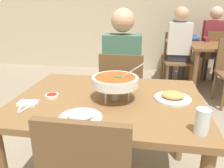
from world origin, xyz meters
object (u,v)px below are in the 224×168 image
(chair_bg_middle, at_px, (214,53))
(sauce_dish, at_px, (52,96))
(dining_table_far, at_px, (222,53))
(patron_bg_left, at_px, (180,39))
(dining_table_main, at_px, (108,112))
(drink_glass, at_px, (202,123))
(diner_main, at_px, (123,67))
(chair_diner_main, at_px, (122,90))
(chair_bg_right, at_px, (177,56))
(appetizer_plate, at_px, (173,97))
(rice_plate, at_px, (80,116))
(chair_bg_left, at_px, (179,52))
(curry_bowl, at_px, (115,81))
(patron_bg_middle, at_px, (213,39))
(patron_bg_right, at_px, (179,43))

(chair_bg_middle, bearing_deg, sauce_dish, -121.53)
(dining_table_far, height_order, patron_bg_left, patron_bg_left)
(dining_table_main, relative_size, drink_glass, 9.65)
(diner_main, bearing_deg, drink_glass, -65.38)
(chair_diner_main, height_order, chair_bg_middle, same)
(diner_main, relative_size, chair_bg_right, 1.46)
(dining_table_main, bearing_deg, appetizer_plate, 6.43)
(rice_plate, height_order, chair_bg_middle, chair_bg_middle)
(sauce_dish, relative_size, chair_bg_left, 0.10)
(curry_bowl, distance_m, appetizer_plate, 0.40)
(sauce_dish, xyz_separation_m, patron_bg_middle, (1.77, 3.00, -0.00))
(curry_bowl, relative_size, chair_bg_middle, 0.37)
(sauce_dish, distance_m, patron_bg_left, 3.23)
(sauce_dish, height_order, chair_bg_left, chair_bg_left)
(dining_table_far, height_order, patron_bg_middle, patron_bg_middle)
(curry_bowl, height_order, chair_bg_middle, curry_bowl)
(dining_table_far, bearing_deg, chair_bg_right, 171.06)
(appetizer_plate, distance_m, patron_bg_left, 2.93)
(curry_bowl, bearing_deg, dining_table_far, 60.61)
(chair_diner_main, distance_m, appetizer_plate, 0.87)
(drink_glass, distance_m, dining_table_far, 2.88)
(chair_diner_main, bearing_deg, curry_bowl, -86.41)
(appetizer_plate, distance_m, drink_glass, 0.42)
(chair_diner_main, xyz_separation_m, dining_table_far, (1.40, 1.62, 0.10))
(chair_bg_right, height_order, patron_bg_middle, patron_bg_middle)
(dining_table_main, bearing_deg, drink_glass, -34.00)
(patron_bg_right, bearing_deg, chair_bg_left, 80.96)
(curry_bowl, relative_size, rice_plate, 1.39)
(chair_bg_middle, bearing_deg, patron_bg_left, 174.82)
(dining_table_far, relative_size, chair_bg_right, 1.11)
(chair_diner_main, relative_size, patron_bg_right, 0.69)
(drink_glass, relative_size, patron_bg_right, 0.10)
(diner_main, xyz_separation_m, dining_table_far, (1.40, 1.59, -0.14))
(drink_glass, xyz_separation_m, patron_bg_left, (0.28, 3.31, -0.05))
(dining_table_main, xyz_separation_m, appetizer_plate, (0.43, 0.05, 0.12))
(chair_bg_middle, bearing_deg, rice_plate, -115.30)
(patron_bg_left, height_order, patron_bg_middle, same)
(appetizer_plate, xyz_separation_m, sauce_dish, (-0.81, -0.09, -0.01))
(sauce_dish, xyz_separation_m, patron_bg_right, (1.11, 2.49, -0.00))
(appetizer_plate, distance_m, chair_bg_left, 2.90)
(rice_plate, xyz_separation_m, dining_table_far, (1.50, 2.70, -0.15))
(drink_glass, bearing_deg, patron_bg_middle, 75.49)
(chair_bg_left, distance_m, patron_bg_left, 0.24)
(curry_bowl, distance_m, patron_bg_middle, 3.26)
(chair_bg_left, bearing_deg, drink_glass, -94.75)
(chair_diner_main, distance_m, drink_glass, 1.27)
(appetizer_plate, bearing_deg, patron_bg_right, 82.92)
(diner_main, height_order, rice_plate, diner_main)
(sauce_dish, xyz_separation_m, chair_bg_middle, (1.80, 2.94, -0.24))
(dining_table_main, distance_m, curry_bowl, 0.24)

